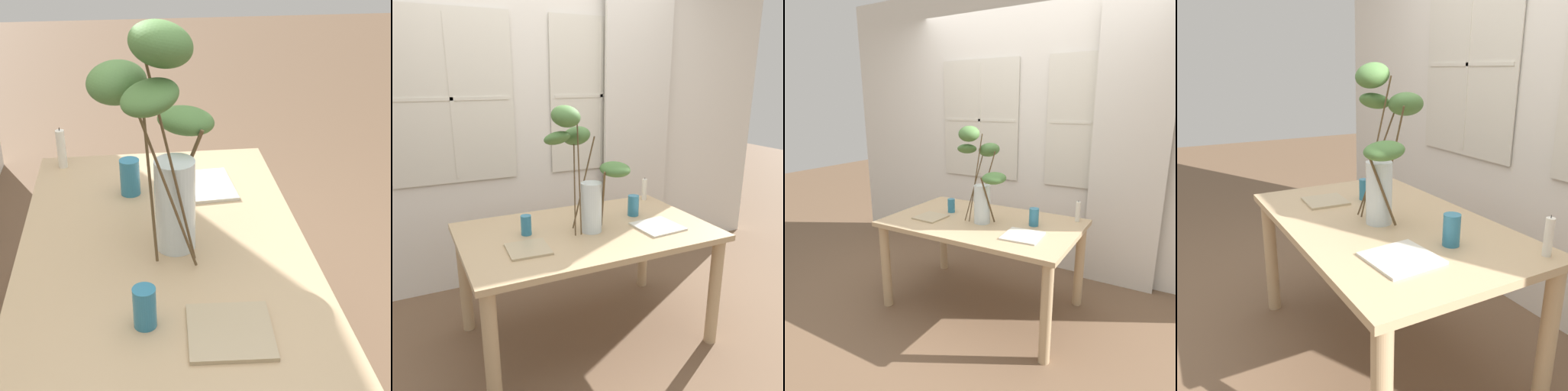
# 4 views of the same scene
# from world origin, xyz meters

# --- Properties ---
(dining_table) EXTENTS (1.47, 0.91, 0.73)m
(dining_table) POSITION_xyz_m (0.00, 0.00, 0.62)
(dining_table) COLOR tan
(dining_table) RESTS_ON ground
(vase_with_branches) EXTENTS (0.52, 0.41, 0.76)m
(vase_with_branches) POSITION_xyz_m (-0.01, -0.00, 1.12)
(vase_with_branches) COLOR silver
(vase_with_branches) RESTS_ON dining_table
(drinking_glass_blue_left) EXTENTS (0.06, 0.06, 0.12)m
(drinking_glass_blue_left) POSITION_xyz_m (-0.35, 0.07, 0.79)
(drinking_glass_blue_left) COLOR teal
(drinking_glass_blue_left) RESTS_ON dining_table
(drinking_glass_blue_right) EXTENTS (0.07, 0.07, 0.13)m
(drinking_glass_blue_right) POSITION_xyz_m (0.39, 0.10, 0.80)
(drinking_glass_blue_right) COLOR teal
(drinking_glass_blue_right) RESTS_ON dining_table
(plate_square_left) EXTENTS (0.23, 0.23, 0.01)m
(plate_square_left) POSITION_xyz_m (-0.40, -0.14, 0.74)
(plate_square_left) COLOR tan
(plate_square_left) RESTS_ON dining_table
(plate_square_right) EXTENTS (0.27, 0.27, 0.01)m
(plate_square_right) POSITION_xyz_m (0.40, -0.16, 0.74)
(plate_square_right) COLOR silver
(plate_square_right) RESTS_ON dining_table
(pillar_candle) EXTENTS (0.04, 0.04, 0.17)m
(pillar_candle) POSITION_xyz_m (0.64, 0.36, 0.81)
(pillar_candle) COLOR silver
(pillar_candle) RESTS_ON dining_table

